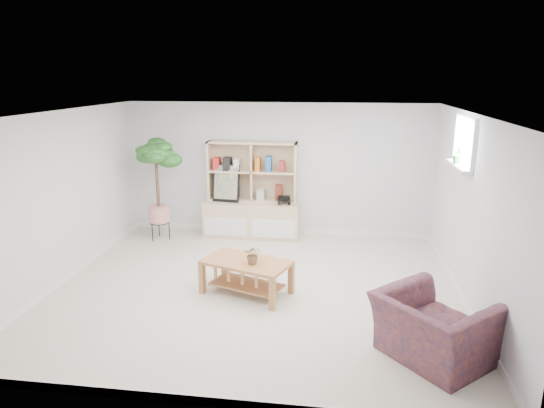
# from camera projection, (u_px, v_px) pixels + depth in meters

# --- Properties ---
(floor) EXTENTS (5.50, 5.00, 0.01)m
(floor) POSITION_uv_depth(u_px,v_px,m) (256.00, 288.00, 6.71)
(floor) COLOR beige
(floor) RESTS_ON ground
(ceiling) EXTENTS (5.50, 5.00, 0.01)m
(ceiling) POSITION_uv_depth(u_px,v_px,m) (254.00, 113.00, 6.09)
(ceiling) COLOR white
(ceiling) RESTS_ON walls
(walls) EXTENTS (5.51, 5.01, 2.40)m
(walls) POSITION_uv_depth(u_px,v_px,m) (255.00, 205.00, 6.40)
(walls) COLOR silver
(walls) RESTS_ON floor
(baseboard) EXTENTS (5.50, 5.00, 0.10)m
(baseboard) POSITION_uv_depth(u_px,v_px,m) (256.00, 285.00, 6.70)
(baseboard) COLOR white
(baseboard) RESTS_ON floor
(window) EXTENTS (0.10, 0.98, 0.68)m
(window) POSITION_uv_depth(u_px,v_px,m) (465.00, 142.00, 6.41)
(window) COLOR #C4E2FF
(window) RESTS_ON walls
(window_sill) EXTENTS (0.14, 1.00, 0.04)m
(window_sill) POSITION_uv_depth(u_px,v_px,m) (458.00, 166.00, 6.50)
(window_sill) COLOR white
(window_sill) RESTS_ON walls
(storage_unit) EXTENTS (1.72, 0.58, 1.72)m
(storage_unit) POSITION_uv_depth(u_px,v_px,m) (252.00, 190.00, 8.69)
(storage_unit) COLOR tan
(storage_unit) RESTS_ON floor
(poster) EXTENTS (0.50, 0.16, 0.68)m
(poster) POSITION_uv_depth(u_px,v_px,m) (226.00, 183.00, 8.69)
(poster) COLOR yellow
(poster) RESTS_ON storage_unit
(toy_truck) EXTENTS (0.34, 0.26, 0.16)m
(toy_truck) POSITION_uv_depth(u_px,v_px,m) (284.00, 200.00, 8.57)
(toy_truck) COLOR black
(toy_truck) RESTS_ON storage_unit
(coffee_table) EXTENTS (1.29, 0.97, 0.47)m
(coffee_table) POSITION_uv_depth(u_px,v_px,m) (247.00, 277.00, 6.51)
(coffee_table) COLOR olive
(coffee_table) RESTS_ON floor
(table_plant) EXTENTS (0.24, 0.21, 0.25)m
(table_plant) POSITION_uv_depth(u_px,v_px,m) (253.00, 254.00, 6.33)
(table_plant) COLOR #1E6C1D
(table_plant) RESTS_ON coffee_table
(floor_tree) EXTENTS (0.69, 0.69, 1.81)m
(floor_tree) POSITION_uv_depth(u_px,v_px,m) (158.00, 190.00, 8.51)
(floor_tree) COLOR #164A14
(floor_tree) RESTS_ON floor
(armchair) EXTENTS (1.40, 1.41, 0.79)m
(armchair) POSITION_uv_depth(u_px,v_px,m) (434.00, 324.00, 4.96)
(armchair) COLOR #172040
(armchair) RESTS_ON floor
(sill_plant) EXTENTS (0.14, 0.12, 0.22)m
(sill_plant) POSITION_uv_depth(u_px,v_px,m) (457.00, 155.00, 6.56)
(sill_plant) COLOR #164A14
(sill_plant) RESTS_ON window_sill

